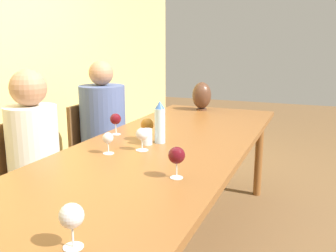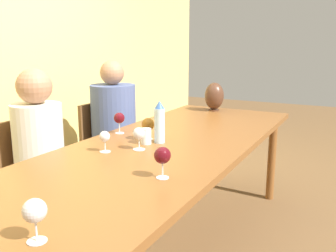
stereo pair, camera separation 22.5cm
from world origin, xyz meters
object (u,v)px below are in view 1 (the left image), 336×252
at_px(water_bottle, 160,123).
at_px(person_far, 105,131).
at_px(wine_glass_2, 177,156).
at_px(chair_far, 98,150).
at_px(wine_glass_1, 71,217).
at_px(wine_glass_4, 116,119).
at_px(person_near, 36,157).
at_px(water_tumbler, 147,137).
at_px(wine_glass_3, 108,139).
at_px(wine_glass_0, 147,125).
at_px(vase, 202,96).
at_px(chair_near, 28,182).
at_px(wine_glass_5, 142,135).

xyz_separation_m(water_bottle, person_far, (0.58, 0.75, -0.24)).
height_order(wine_glass_2, chair_far, wine_glass_2).
bearing_deg(wine_glass_1, wine_glass_4, 24.64).
distance_m(person_near, person_far, 0.83).
bearing_deg(wine_glass_4, water_tumbler, -116.64).
bearing_deg(wine_glass_3, wine_glass_0, -11.95).
height_order(wine_glass_1, person_near, person_near).
bearing_deg(water_bottle, wine_glass_3, 151.52).
distance_m(wine_glass_0, person_near, 0.74).
xyz_separation_m(vase, chair_near, (-1.46, 0.73, -0.42)).
xyz_separation_m(wine_glass_0, chair_far, (0.55, 0.73, -0.39)).
relative_size(water_bottle, water_tumbler, 2.72).
height_order(wine_glass_2, wine_glass_3, wine_glass_2).
distance_m(water_tumbler, chair_far, 1.06).
relative_size(wine_glass_3, chair_far, 0.14).
height_order(wine_glass_4, chair_far, wine_glass_4).
xyz_separation_m(chair_near, chair_far, (0.83, 0.00, 0.00)).
bearing_deg(wine_glass_0, chair_near, 111.37).
relative_size(wine_glass_1, wine_glass_2, 0.97).
bearing_deg(wine_glass_2, vase, 13.40).
height_order(chair_near, person_far, person_far).
distance_m(wine_glass_1, chair_far, 2.12).
xyz_separation_m(vase, wine_glass_3, (-1.52, 0.07, -0.05)).
height_order(wine_glass_0, person_near, person_near).
distance_m(chair_near, person_far, 0.86).
xyz_separation_m(water_bottle, wine_glass_0, (0.03, 0.10, -0.03)).
xyz_separation_m(wine_glass_0, wine_glass_4, (0.05, 0.26, 0.01)).
xyz_separation_m(water_tumbler, person_near, (-0.19, 0.70, -0.16)).
height_order(wine_glass_4, person_near, person_near).
height_order(water_tumbler, wine_glass_5, wine_glass_5).
xyz_separation_m(wine_glass_5, person_far, (0.77, 0.72, -0.21)).
bearing_deg(wine_glass_2, wine_glass_5, 44.79).
distance_m(vase, wine_glass_5, 1.40).
bearing_deg(person_far, person_near, 179.83).
distance_m(wine_glass_0, wine_glass_2, 0.70).
relative_size(wine_glass_2, chair_far, 0.17).
bearing_deg(water_tumbler, vase, 1.87).
bearing_deg(wine_glass_0, wine_glass_2, -143.97).
bearing_deg(wine_glass_5, water_bottle, -8.43).
relative_size(water_bottle, wine_glass_0, 1.85).
height_order(wine_glass_3, chair_far, wine_glass_3).
bearing_deg(wine_glass_3, wine_glass_2, -113.92).
relative_size(wine_glass_3, wine_glass_4, 0.84).
height_order(wine_glass_2, chair_near, wine_glass_2).
distance_m(vase, wine_glass_0, 1.17).
distance_m(chair_near, person_near, 0.20).
xyz_separation_m(wine_glass_4, person_near, (-0.34, 0.39, -0.21)).
relative_size(water_bottle, wine_glass_1, 1.84).
bearing_deg(vase, person_near, 155.85).
xyz_separation_m(water_tumbler, wine_glass_4, (0.15, 0.30, 0.06)).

